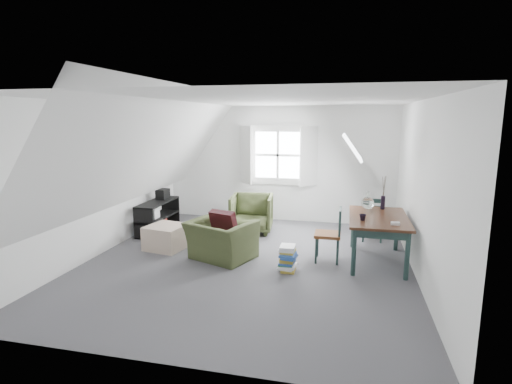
% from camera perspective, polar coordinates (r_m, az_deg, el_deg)
% --- Properties ---
extents(floor, '(5.50, 5.50, 0.00)m').
position_cam_1_polar(floor, '(6.41, -1.23, -9.98)').
color(floor, '#4D4C51').
rests_on(floor, ground).
extents(ceiling, '(5.50, 5.50, 0.00)m').
position_cam_1_polar(ceiling, '(6.00, -1.33, 12.95)').
color(ceiling, white).
rests_on(ceiling, wall_back).
extents(wall_back, '(5.00, 0.00, 5.00)m').
position_cam_1_polar(wall_back, '(8.75, 3.18, 4.00)').
color(wall_back, white).
rests_on(wall_back, ground).
extents(wall_front, '(5.00, 0.00, 5.00)m').
position_cam_1_polar(wall_front, '(3.55, -12.37, -6.08)').
color(wall_front, white).
rests_on(wall_front, ground).
extents(wall_left, '(0.00, 5.50, 5.50)m').
position_cam_1_polar(wall_left, '(7.12, -21.19, 1.78)').
color(wall_left, white).
rests_on(wall_left, ground).
extents(wall_right, '(0.00, 5.50, 5.50)m').
position_cam_1_polar(wall_right, '(5.99, 22.59, 0.13)').
color(wall_right, white).
rests_on(wall_right, ground).
extents(slope_left, '(3.19, 5.50, 4.48)m').
position_cam_1_polar(slope_left, '(6.57, -14.58, 6.09)').
color(slope_left, white).
rests_on(slope_left, wall_left).
extents(slope_right, '(3.19, 5.50, 4.48)m').
position_cam_1_polar(slope_right, '(5.83, 13.69, 5.60)').
color(slope_right, white).
rests_on(slope_right, wall_right).
extents(dormer_window, '(1.71, 0.35, 1.30)m').
position_cam_1_polar(dormer_window, '(8.65, 3.10, 5.26)').
color(dormer_window, white).
rests_on(dormer_window, wall_back).
extents(skylight, '(0.35, 0.75, 0.47)m').
position_cam_1_polar(skylight, '(7.13, 13.60, 6.22)').
color(skylight, white).
rests_on(skylight, slope_right).
extents(armchair_near, '(1.21, 1.14, 0.63)m').
position_cam_1_polar(armchair_near, '(6.59, -4.93, -9.44)').
color(armchair_near, '#3A4323').
rests_on(armchair_near, floor).
extents(armchair_far, '(0.89, 0.91, 0.75)m').
position_cam_1_polar(armchair_far, '(8.05, -0.63, -5.65)').
color(armchair_far, '#3A4323').
rests_on(armchair_far, floor).
extents(throw_pillow, '(0.51, 0.38, 0.47)m').
position_cam_1_polar(throw_pillow, '(6.56, -4.61, -4.54)').
color(throw_pillow, '#360E13').
rests_on(throw_pillow, armchair_near).
extents(ottoman, '(0.72, 0.72, 0.41)m').
position_cam_1_polar(ottoman, '(7.16, -12.64, -6.28)').
color(ottoman, tan).
rests_on(ottoman, floor).
extents(dining_table, '(0.88, 1.47, 0.74)m').
position_cam_1_polar(dining_table, '(6.52, 17.05, -4.20)').
color(dining_table, '#351C11').
rests_on(dining_table, floor).
extents(demijohn, '(0.21, 0.21, 0.29)m').
position_cam_1_polar(demijohn, '(6.90, 15.66, -1.47)').
color(demijohn, silver).
rests_on(demijohn, dining_table).
extents(vase_twigs, '(0.07, 0.08, 0.56)m').
position_cam_1_polar(vase_twigs, '(7.02, 17.67, -1.35)').
color(vase_twigs, black).
rests_on(vase_twigs, dining_table).
extents(cup, '(0.13, 0.13, 0.09)m').
position_cam_1_polar(cup, '(6.19, 14.97, -3.94)').
color(cup, black).
rests_on(cup, dining_table).
extents(paper_box, '(0.12, 0.08, 0.04)m').
position_cam_1_polar(paper_box, '(6.08, 19.27, -4.26)').
color(paper_box, white).
rests_on(paper_box, dining_table).
extents(dining_chair_far, '(0.39, 0.39, 0.83)m').
position_cam_1_polar(dining_chair_far, '(7.66, 16.30, -3.59)').
color(dining_chair_far, '#5F3117').
rests_on(dining_chair_far, floor).
extents(dining_chair_near, '(0.40, 0.40, 0.86)m').
position_cam_1_polar(dining_chair_near, '(6.43, 10.51, -5.88)').
color(dining_chair_near, '#5F3117').
rests_on(dining_chair_near, floor).
extents(media_shelf, '(0.40, 1.20, 0.61)m').
position_cam_1_polar(media_shelf, '(8.20, -13.94, -3.66)').
color(media_shelf, black).
rests_on(media_shelf, floor).
extents(electronics_box, '(0.21, 0.28, 0.22)m').
position_cam_1_polar(electronics_box, '(8.36, -13.18, -0.34)').
color(electronics_box, black).
rests_on(electronics_box, media_shelf).
extents(magazine_stack, '(0.29, 0.34, 0.38)m').
position_cam_1_polar(magazine_stack, '(6.03, 4.56, -9.43)').
color(magazine_stack, '#B29933').
rests_on(magazine_stack, floor).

